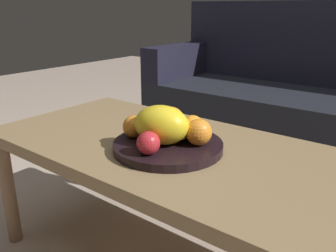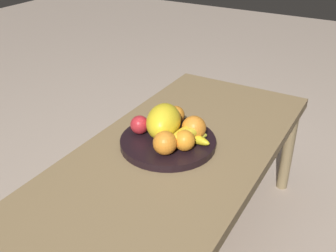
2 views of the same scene
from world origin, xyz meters
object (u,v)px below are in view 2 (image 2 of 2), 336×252
Objects in this scene: orange_back at (175,115)px; banana_bunch at (188,136)px; orange_left at (185,140)px; orange_right at (164,143)px; apple_front at (140,125)px; coffee_table at (174,163)px; orange_front at (194,128)px; melon_large_front at (164,122)px; fruit_bowl at (168,142)px.

orange_back is 0.40× the size of banana_bunch.
orange_left is 0.89× the size of orange_right.
orange_back reaches higher than banana_bunch.
orange_back is 1.05× the size of apple_front.
apple_front is at bearing -81.60° from banana_bunch.
coffee_table is 15.51× the size of orange_front.
orange_left is 0.41× the size of banana_bunch.
banana_bunch is at bearing 92.65° from melon_large_front.
fruit_bowl is 0.07m from melon_large_front.
coffee_table is at bearing 62.66° from melon_large_front.
coffee_table is 0.12m from orange_left.
orange_left is at bearing 84.44° from apple_front.
orange_right is at bearing -1.53° from coffee_table.
apple_front is at bearing -95.56° from orange_left.
orange_right is (0.06, -0.00, 0.11)m from coffee_table.
melon_large_front is at bearing -68.28° from orange_front.
orange_front is 1.22× the size of orange_back.
orange_back is at bearing -141.43° from orange_left.
melon_large_front is (-0.03, -0.06, 0.13)m from coffee_table.
orange_right is 1.20× the size of apple_front.
coffee_table is 7.60× the size of banana_bunch.
melon_large_front is 2.10× the size of orange_right.
melon_large_front reaches higher than fruit_bowl.
orange_left and orange_back have the same top height.
orange_right is (0.09, 0.06, -0.02)m from melon_large_front.
orange_front is at bearing 173.67° from banana_bunch.
orange_back is at bearing 149.10° from apple_front.
orange_left is at bearing 68.62° from melon_large_front.
orange_front is at bearing 151.01° from coffee_table.
coffee_table is at bearing 86.65° from apple_front.
orange_back is at bearing -174.03° from melon_large_front.
orange_right is at bearing 31.92° from melon_large_front.
orange_front is 1.07× the size of orange_right.
orange_left is (0.08, 0.01, -0.01)m from orange_front.
orange_left is 1.06× the size of apple_front.
orange_back reaches higher than fruit_bowl.
orange_right reaches higher than orange_left.
coffee_table is at bearing 27.66° from orange_back.
fruit_bowl is (-0.02, -0.04, 0.06)m from coffee_table.
fruit_bowl is at bearing 97.79° from apple_front.
orange_front is 0.49× the size of banana_bunch.
orange_left is 0.18m from orange_back.
orange_right is 0.16m from apple_front.
melon_large_front reaches higher than orange_right.
orange_front is 0.04m from banana_bunch.
melon_large_front reaches higher than orange_back.
orange_back reaches higher than apple_front.
banana_bunch is (0.10, 0.10, -0.01)m from orange_back.
banana_bunch is at bearing 98.40° from apple_front.
orange_back is at bearing -163.58° from fruit_bowl.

